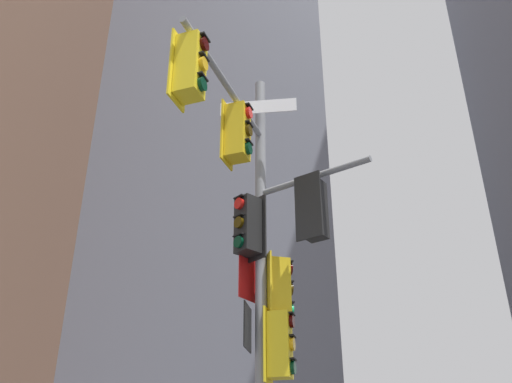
% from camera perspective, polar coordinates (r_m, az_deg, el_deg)
% --- Properties ---
extents(building_mid_block, '(12.48, 12.48, 35.82)m').
position_cam_1_polar(building_mid_block, '(34.96, -3.72, 0.68)').
color(building_mid_block, slate).
rests_on(building_mid_block, ground).
extents(signal_pole_assembly, '(2.95, 3.48, 8.63)m').
position_cam_1_polar(signal_pole_assembly, '(8.97, 0.36, -4.60)').
color(signal_pole_assembly, gray).
rests_on(signal_pole_assembly, ground).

